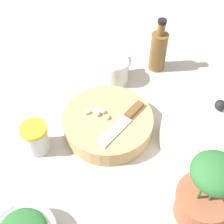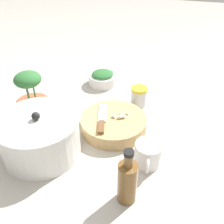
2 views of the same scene
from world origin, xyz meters
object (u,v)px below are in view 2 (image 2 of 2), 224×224
oil_bottle (127,181)px  stock_pot (40,136)px  coffee_mug (148,154)px  cutting_board (114,123)px  spice_jar (139,96)px  potted_herb (32,100)px  chef_knife (102,120)px  garlic_cloves (121,116)px  herb_bowl (103,78)px

oil_bottle → stock_pot: (0.10, 0.34, -0.00)m
coffee_mug → oil_bottle: oil_bottle is taller
cutting_board → coffee_mug: bearing=-131.6°
cutting_board → spice_jar: size_ratio=2.92×
oil_bottle → cutting_board: bearing=23.2°
potted_herb → oil_bottle: bearing=-120.3°
chef_knife → spice_jar: size_ratio=2.13×
cutting_board → garlic_cloves: bearing=-61.0°
potted_herb → herb_bowl: bearing=-26.0°
cutting_board → stock_pot: (-0.20, 0.21, 0.05)m
chef_knife → herb_bowl: size_ratio=1.27×
oil_bottle → stock_pot: bearing=73.0°
herb_bowl → coffee_mug: bearing=-146.4°
cutting_board → potted_herb: potted_herb is taller
garlic_cloves → stock_pot: 0.32m
cutting_board → herb_bowl: 0.38m
spice_jar → potted_herb: potted_herb is taller
herb_bowl → spice_jar: bearing=-122.5°
cutting_board → potted_herb: (-0.03, 0.34, 0.07)m
coffee_mug → herb_bowl: bearing=33.6°
coffee_mug → garlic_cloves: bearing=40.5°
spice_jar → stock_pot: size_ratio=0.32×
spice_jar → chef_knife: bearing=156.4°
chef_knife → potted_herb: potted_herb is taller
stock_pot → herb_bowl: bearing=-5.0°
herb_bowl → potted_herb: (-0.37, 0.18, 0.06)m
herb_bowl → cutting_board: bearing=-154.9°
chef_knife → herb_bowl: 0.39m
chef_knife → potted_herb: bearing=164.2°
cutting_board → chef_knife: chef_knife is taller
oil_bottle → potted_herb: (0.27, 0.47, 0.02)m
chef_knife → oil_bottle: oil_bottle is taller
herb_bowl → spice_jar: spice_jar is taller
cutting_board → coffee_mug: 0.22m
herb_bowl → oil_bottle: oil_bottle is taller
chef_knife → oil_bottle: bearing=-74.2°
cutting_board → potted_herb: bearing=94.8°
chef_knife → coffee_mug: 0.24m
spice_jar → oil_bottle: oil_bottle is taller
spice_jar → coffee_mug: spice_jar is taller
garlic_cloves → oil_bottle: 0.33m
cutting_board → garlic_cloves: 0.05m
chef_knife → garlic_cloves: bearing=17.5°
chef_knife → spice_jar: bearing=50.6°
cutting_board → oil_bottle: (-0.30, -0.13, 0.05)m
coffee_mug → oil_bottle: bearing=167.7°
herb_bowl → spice_jar: 0.26m
herb_bowl → coffee_mug: 0.58m
herb_bowl → oil_bottle: 0.71m
chef_knife → coffee_mug: bearing=-45.8°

